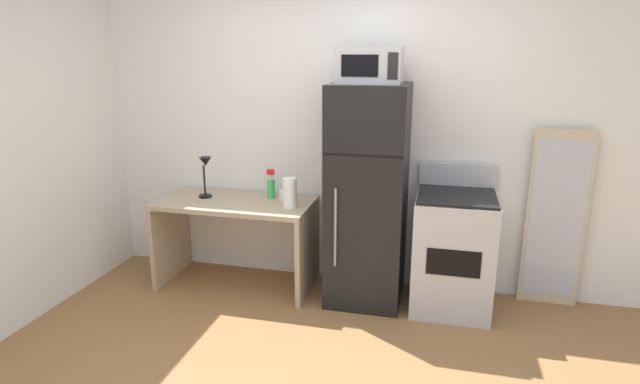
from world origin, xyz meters
TOP-DOWN VIEW (x-y plane):
  - wall_back_white at (0.00, 1.70)m, footprint 5.00×0.10m
  - desk at (-0.90, 1.32)m, footprint 1.30×0.63m
  - desk_lamp at (-1.17, 1.34)m, footprint 0.14×0.12m
  - paper_towel_roll at (-0.40, 1.24)m, footprint 0.11×0.11m
  - coffee_mug at (-0.50, 1.40)m, footprint 0.08×0.08m
  - spray_bottle at (-0.63, 1.47)m, footprint 0.06×0.06m
  - refrigerator at (0.21, 1.33)m, footprint 0.58×0.62m
  - microwave at (0.21, 1.31)m, footprint 0.46×0.35m
  - oven_range at (0.88, 1.33)m, footprint 0.59×0.61m
  - leaning_mirror at (1.64, 1.59)m, footprint 0.44×0.03m

SIDE VIEW (x-z plane):
  - oven_range at x=0.88m, z-range -0.08..1.02m
  - desk at x=-0.90m, z-range 0.16..0.91m
  - leaning_mirror at x=1.64m, z-range 0.00..1.40m
  - coffee_mug at x=-0.50m, z-range 0.75..0.84m
  - spray_bottle at x=-0.63m, z-range 0.72..0.97m
  - refrigerator at x=0.21m, z-range 0.00..1.73m
  - paper_towel_roll at x=-0.40m, z-range 0.75..0.99m
  - desk_lamp at x=-1.17m, z-range 0.81..1.17m
  - wall_back_white at x=0.00m, z-range 0.00..2.60m
  - microwave at x=0.21m, z-range 1.73..1.99m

